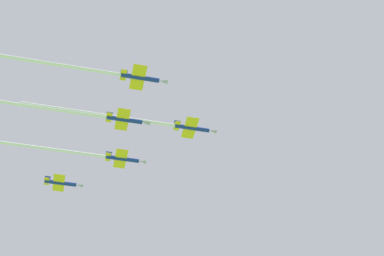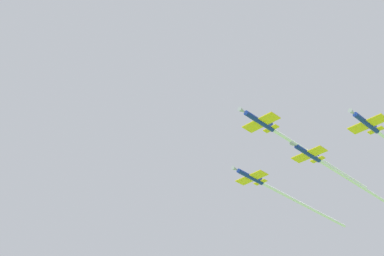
{
  "view_description": "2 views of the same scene",
  "coord_description": "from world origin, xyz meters",
  "px_view_note": "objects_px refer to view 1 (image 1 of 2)",
  "views": [
    {
      "loc": [
        38.6,
        143.69,
        2.11
      ],
      "look_at": [
        12.92,
        17.54,
        117.82
      ],
      "focal_mm": 57.4,
      "sensor_mm": 36.0,
      "label": 1
    },
    {
      "loc": [
        -70.3,
        -45.87,
        47.95
      ],
      "look_at": [
        -1.93,
        24.65,
        112.55
      ],
      "focal_mm": 50.63,
      "sensor_mm": 36.0,
      "label": 2
    }
  ],
  "objects_px": {
    "jet_starboard_outer": "(61,183)",
    "jet_starboard_inner": "(86,69)",
    "jet_port_outer": "(56,110)",
    "jet_lead": "(142,121)",
    "jet_port_inner": "(67,151)"
  },
  "relations": [
    {
      "from": "jet_starboard_inner",
      "to": "jet_port_outer",
      "type": "bearing_deg",
      "value": -159.4
    },
    {
      "from": "jet_lead",
      "to": "jet_starboard_outer",
      "type": "xyz_separation_m",
      "value": [
        20.87,
        -34.49,
        0.54
      ]
    },
    {
      "from": "jet_starboard_outer",
      "to": "jet_lead",
      "type": "bearing_deg",
      "value": 30.3
    },
    {
      "from": "jet_starboard_inner",
      "to": "jet_port_outer",
      "type": "relative_size",
      "value": 0.83
    },
    {
      "from": "jet_lead",
      "to": "jet_port_outer",
      "type": "distance_m",
      "value": 23.67
    },
    {
      "from": "jet_port_outer",
      "to": "jet_starboard_outer",
      "type": "height_order",
      "value": "jet_starboard_outer"
    },
    {
      "from": "jet_starboard_outer",
      "to": "jet_port_outer",
      "type": "bearing_deg",
      "value": -5.46
    },
    {
      "from": "jet_lead",
      "to": "jet_starboard_inner",
      "type": "relative_size",
      "value": 1.01
    },
    {
      "from": "jet_lead",
      "to": "jet_port_outer",
      "type": "relative_size",
      "value": 0.84
    },
    {
      "from": "jet_starboard_outer",
      "to": "jet_starboard_inner",
      "type": "bearing_deg",
      "value": 3.52
    },
    {
      "from": "jet_port_inner",
      "to": "jet_starboard_inner",
      "type": "height_order",
      "value": "jet_port_inner"
    },
    {
      "from": "jet_lead",
      "to": "jet_port_outer",
      "type": "height_order",
      "value": "jet_lead"
    },
    {
      "from": "jet_lead",
      "to": "jet_port_inner",
      "type": "bearing_deg",
      "value": -131.4
    },
    {
      "from": "jet_starboard_inner",
      "to": "jet_port_outer",
      "type": "height_order",
      "value": "jet_port_outer"
    },
    {
      "from": "jet_port_inner",
      "to": "jet_port_outer",
      "type": "bearing_deg",
      "value": -12.7
    }
  ]
}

